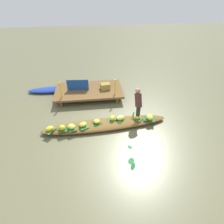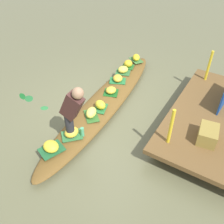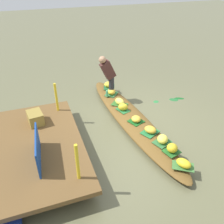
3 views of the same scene
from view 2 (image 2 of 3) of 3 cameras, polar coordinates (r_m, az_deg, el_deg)
The scene contains 29 objects.
canal_water at distance 5.86m, azimuth -1.87°, elevation 1.05°, with size 40.00×40.00×0.00m, color #616042.
dock_platform at distance 5.52m, azimuth 22.83°, elevation -1.23°, with size 3.20×1.80×0.38m.
vendor_boat at distance 5.79m, azimuth -1.89°, elevation 1.90°, with size 4.86×0.77×0.22m, color brown.
leaf_mat_0 at distance 5.93m, azimuth -0.21°, elevation 4.42°, with size 0.33×0.32×0.01m, color #18571D.
banana_bunch_0 at distance 5.89m, azimuth -0.21°, elevation 4.98°, with size 0.23×0.25×0.14m, color gold.
leaf_mat_1 at distance 7.30m, azimuth 5.48°, elevation 11.69°, with size 0.41×0.25×0.01m, color #3D7235.
banana_bunch_1 at distance 7.27m, azimuth 5.52°, elevation 12.24°, with size 0.30×0.20×0.16m, color yellow.
leaf_mat_2 at distance 6.96m, azimuth 3.65°, elevation 10.26°, with size 0.31×0.29×0.01m, color #225F22.
banana_bunch_2 at distance 6.92m, azimuth 3.68°, elevation 10.94°, with size 0.22×0.23×0.19m, color gold.
leaf_mat_3 at distance 5.48m, azimuth -2.63°, elevation 0.87°, with size 0.36×0.25×0.01m, color #276E36.
banana_bunch_3 at distance 5.42m, azimuth -2.66°, elevation 1.65°, with size 0.26×0.19×0.19m, color yellow.
leaf_mat_4 at distance 6.36m, azimuth 1.29°, elevation 7.12°, with size 0.40×0.30×0.01m, color #247138.
banana_bunch_4 at distance 6.32m, azimuth 1.30°, elevation 7.68°, with size 0.29×0.23×0.15m, color gold.
leaf_mat_5 at distance 4.93m, azimuth -9.07°, elevation -5.25°, with size 0.39×0.30×0.01m, color #32713C.
banana_bunch_5 at distance 4.87m, azimuth -9.18°, elevation -4.55°, with size 0.28×0.23×0.17m, color yellow.
leaf_mat_6 at distance 4.75m, azimuth -13.56°, elevation -8.28°, with size 0.43×0.33×0.01m, color #205C31.
banana_bunch_6 at distance 4.69m, azimuth -13.72°, elevation -7.58°, with size 0.30×0.26×0.18m, color yellow.
leaf_mat_7 at distance 5.30m, azimuth -4.68°, elevation -0.87°, with size 0.43×0.26×0.01m, color #326629.
banana_bunch_7 at distance 5.24m, azimuth -4.73°, elevation -0.13°, with size 0.31×0.20×0.18m, color #F3E758.
leaf_mat_8 at distance 6.70m, azimuth 2.51°, elevation 8.98°, with size 0.37×0.30×0.01m, color #306735.
banana_bunch_8 at distance 6.65m, azimuth 2.53°, elevation 9.62°, with size 0.27×0.23×0.18m, color #F3DF4E.
vendor_person at distance 4.41m, azimuth -9.05°, elevation 0.41°, with size 0.22×0.50×1.21m.
water_bottle at distance 4.83m, azimuth -6.75°, elevation -4.51°, with size 0.07×0.07×0.20m, color #49A771.
railing_post_west at distance 6.34m, azimuth 21.14°, elevation 9.76°, with size 0.06×0.06×0.75m, color gold.
railing_post_east at distance 4.39m, azimuth 13.25°, elevation -3.29°, with size 0.06×0.06×0.75m, color gold.
produce_crate at distance 4.78m, azimuth 20.92°, elevation -4.81°, with size 0.44×0.32×0.28m, color olive.
drifting_plant_0 at distance 6.58m, azimuth -19.67°, elevation 3.40°, with size 0.30×0.13×0.01m, color #155720.
drifting_plant_1 at distance 6.45m, azimuth -18.36°, elevation 2.93°, with size 0.27×0.19×0.01m, color #236530.
drifting_plant_2 at distance 6.05m, azimuth -15.10°, elevation 0.89°, with size 0.18×0.15×0.01m, color #2B7639.
Camera 2 is at (3.77, 2.52, 3.71)m, focal length 40.26 mm.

